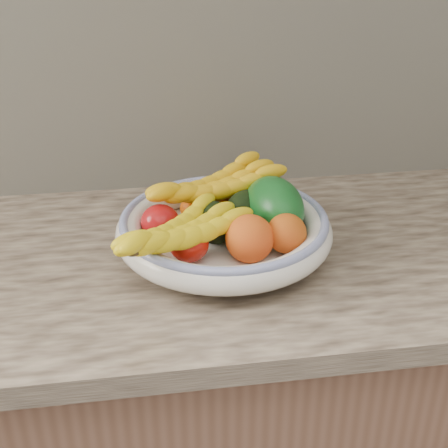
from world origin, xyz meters
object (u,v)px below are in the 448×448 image
(fruit_bowl, at_px, (224,230))
(banana_bunch_front, at_px, (180,237))
(banana_bunch_back, at_px, (214,190))
(green_mango, at_px, (274,207))

(fruit_bowl, xyz_separation_m, banana_bunch_front, (-0.09, -0.08, 0.03))
(fruit_bowl, bearing_deg, banana_bunch_front, -138.62)
(fruit_bowl, relative_size, banana_bunch_front, 1.36)
(fruit_bowl, xyz_separation_m, banana_bunch_back, (-0.01, 0.09, 0.04))
(green_mango, xyz_separation_m, banana_bunch_front, (-0.18, -0.10, 0.01))
(fruit_bowl, relative_size, banana_bunch_back, 1.31)
(green_mango, height_order, banana_bunch_front, green_mango)
(fruit_bowl, xyz_separation_m, green_mango, (0.10, 0.02, 0.03))
(banana_bunch_back, height_order, banana_bunch_front, banana_bunch_back)
(green_mango, bearing_deg, banana_bunch_back, 136.45)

